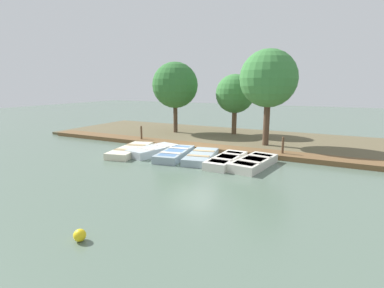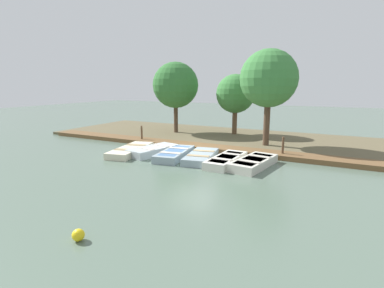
{
  "view_description": "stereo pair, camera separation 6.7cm",
  "coord_description": "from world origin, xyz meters",
  "px_view_note": "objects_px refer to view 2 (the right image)",
  "views": [
    {
      "loc": [
        13.59,
        6.94,
        3.62
      ],
      "look_at": [
        0.44,
        0.22,
        0.65
      ],
      "focal_mm": 28.0,
      "sensor_mm": 36.0,
      "label": 1
    },
    {
      "loc": [
        13.56,
        7.0,
        3.62
      ],
      "look_at": [
        0.44,
        0.22,
        0.65
      ],
      "focal_mm": 28.0,
      "sensor_mm": 36.0,
      "label": 2
    }
  ],
  "objects_px": {
    "rowboat_1": "(153,150)",
    "park_tree_far_left": "(176,85)",
    "rowboat_2": "(175,154)",
    "rowboat_4": "(226,160)",
    "rowboat_3": "(201,157)",
    "rowboat_5": "(254,163)",
    "rowboat_0": "(131,150)",
    "mooring_post_near": "(142,134)",
    "park_tree_center": "(269,79)",
    "buoy": "(78,235)",
    "park_tree_left": "(235,94)",
    "mooring_post_far": "(283,147)"
  },
  "relations": [
    {
      "from": "rowboat_1",
      "to": "park_tree_far_left",
      "type": "bearing_deg",
      "value": -147.0
    },
    {
      "from": "rowboat_2",
      "to": "rowboat_4",
      "type": "bearing_deg",
      "value": 81.2
    },
    {
      "from": "rowboat_3",
      "to": "rowboat_5",
      "type": "bearing_deg",
      "value": 78.44
    },
    {
      "from": "rowboat_0",
      "to": "mooring_post_near",
      "type": "height_order",
      "value": "mooring_post_near"
    },
    {
      "from": "rowboat_3",
      "to": "park_tree_center",
      "type": "xyz_separation_m",
      "value": [
        -4.25,
        2.08,
        3.72
      ]
    },
    {
      "from": "rowboat_0",
      "to": "park_tree_center",
      "type": "bearing_deg",
      "value": 116.52
    },
    {
      "from": "rowboat_3",
      "to": "buoy",
      "type": "relative_size",
      "value": 10.32
    },
    {
      "from": "rowboat_3",
      "to": "park_tree_far_left",
      "type": "height_order",
      "value": "park_tree_far_left"
    },
    {
      "from": "mooring_post_near",
      "to": "buoy",
      "type": "bearing_deg",
      "value": 29.58
    },
    {
      "from": "rowboat_0",
      "to": "rowboat_1",
      "type": "height_order",
      "value": "rowboat_1"
    },
    {
      "from": "rowboat_5",
      "to": "park_tree_left",
      "type": "relative_size",
      "value": 0.72
    },
    {
      "from": "rowboat_0",
      "to": "park_tree_left",
      "type": "xyz_separation_m",
      "value": [
        -7.58,
        3.1,
        2.77
      ]
    },
    {
      "from": "rowboat_4",
      "to": "mooring_post_near",
      "type": "xyz_separation_m",
      "value": [
        -2.35,
        -6.51,
        0.36
      ]
    },
    {
      "from": "rowboat_3",
      "to": "park_tree_center",
      "type": "distance_m",
      "value": 6.02
    },
    {
      "from": "rowboat_0",
      "to": "mooring_post_near",
      "type": "bearing_deg",
      "value": -166.18
    },
    {
      "from": "rowboat_0",
      "to": "mooring_post_near",
      "type": "distance_m",
      "value": 2.94
    },
    {
      "from": "mooring_post_near",
      "to": "rowboat_5",
      "type": "bearing_deg",
      "value": 73.87
    },
    {
      "from": "park_tree_left",
      "to": "rowboat_1",
      "type": "bearing_deg",
      "value": -14.93
    },
    {
      "from": "rowboat_0",
      "to": "buoy",
      "type": "xyz_separation_m",
      "value": [
        7.76,
        4.67,
        -0.03
      ]
    },
    {
      "from": "rowboat_1",
      "to": "park_tree_left",
      "type": "distance_m",
      "value": 7.93
    },
    {
      "from": "rowboat_1",
      "to": "rowboat_5",
      "type": "bearing_deg",
      "value": 103.47
    },
    {
      "from": "rowboat_1",
      "to": "mooring_post_far",
      "type": "height_order",
      "value": "mooring_post_far"
    },
    {
      "from": "rowboat_0",
      "to": "park_tree_center",
      "type": "distance_m",
      "value": 8.47
    },
    {
      "from": "mooring_post_far",
      "to": "park_tree_left",
      "type": "bearing_deg",
      "value": -139.3
    },
    {
      "from": "mooring_post_far",
      "to": "rowboat_1",
      "type": "bearing_deg",
      "value": -69.99
    },
    {
      "from": "rowboat_4",
      "to": "rowboat_5",
      "type": "relative_size",
      "value": 0.97
    },
    {
      "from": "rowboat_1",
      "to": "buoy",
      "type": "relative_size",
      "value": 10.04
    },
    {
      "from": "rowboat_4",
      "to": "buoy",
      "type": "height_order",
      "value": "rowboat_4"
    },
    {
      "from": "rowboat_0",
      "to": "rowboat_1",
      "type": "xyz_separation_m",
      "value": [
        -0.39,
        1.18,
        0.03
      ]
    },
    {
      "from": "rowboat_0",
      "to": "rowboat_4",
      "type": "xyz_separation_m",
      "value": [
        -0.29,
        5.28,
        0.01
      ]
    },
    {
      "from": "rowboat_0",
      "to": "rowboat_2",
      "type": "xyz_separation_m",
      "value": [
        -0.27,
        2.55,
        0.02
      ]
    },
    {
      "from": "rowboat_3",
      "to": "rowboat_1",
      "type": "bearing_deg",
      "value": -100.59
    },
    {
      "from": "mooring_post_far",
      "to": "park_tree_center",
      "type": "height_order",
      "value": "park_tree_center"
    },
    {
      "from": "rowboat_2",
      "to": "rowboat_3",
      "type": "height_order",
      "value": "rowboat_2"
    },
    {
      "from": "rowboat_0",
      "to": "rowboat_1",
      "type": "distance_m",
      "value": 1.24
    },
    {
      "from": "rowboat_4",
      "to": "rowboat_3",
      "type": "bearing_deg",
      "value": -93.66
    },
    {
      "from": "rowboat_4",
      "to": "rowboat_5",
      "type": "height_order",
      "value": "rowboat_5"
    },
    {
      "from": "rowboat_3",
      "to": "rowboat_5",
      "type": "xyz_separation_m",
      "value": [
        0.02,
        2.59,
        0.02
      ]
    },
    {
      "from": "mooring_post_far",
      "to": "buoy",
      "type": "relative_size",
      "value": 3.67
    },
    {
      "from": "rowboat_3",
      "to": "rowboat_5",
      "type": "distance_m",
      "value": 2.59
    },
    {
      "from": "rowboat_1",
      "to": "rowboat_5",
      "type": "xyz_separation_m",
      "value": [
        -0.0,
        5.35,
        -0.01
      ]
    },
    {
      "from": "rowboat_1",
      "to": "rowboat_3",
      "type": "relative_size",
      "value": 0.97
    },
    {
      "from": "rowboat_5",
      "to": "park_tree_left",
      "type": "bearing_deg",
      "value": -146.21
    },
    {
      "from": "buoy",
      "to": "park_tree_far_left",
      "type": "bearing_deg",
      "value": -158.34
    },
    {
      "from": "rowboat_2",
      "to": "mooring_post_far",
      "type": "bearing_deg",
      "value": 107.08
    },
    {
      "from": "park_tree_left",
      "to": "park_tree_center",
      "type": "distance_m",
      "value": 4.24
    },
    {
      "from": "rowboat_4",
      "to": "park_tree_far_left",
      "type": "relative_size",
      "value": 0.58
    },
    {
      "from": "rowboat_2",
      "to": "buoy",
      "type": "distance_m",
      "value": 8.3
    },
    {
      "from": "mooring_post_near",
      "to": "park_tree_center",
      "type": "xyz_separation_m",
      "value": [
        -2.03,
        7.25,
        3.35
      ]
    },
    {
      "from": "rowboat_1",
      "to": "park_tree_left",
      "type": "bearing_deg",
      "value": 178.52
    }
  ]
}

